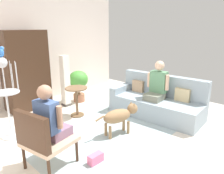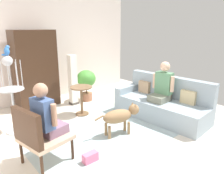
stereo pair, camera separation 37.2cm
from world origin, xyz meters
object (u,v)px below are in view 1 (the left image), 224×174
at_px(person_on_couch, 157,84).
at_px(bird_cage_stand, 6,93).
at_px(handbag, 96,158).
at_px(person_on_armchair, 50,118).
at_px(potted_plant, 78,82).
at_px(round_end_table, 77,98).
at_px(column_lamp, 65,81).
at_px(armchair, 42,138).
at_px(parrot, 1,52).
at_px(armoire_cabinet, 26,71).
at_px(dog, 120,116).
at_px(couch, 156,102).

relative_size(person_on_couch, bird_cage_stand, 0.57).
relative_size(bird_cage_stand, handbag, 6.21).
xyz_separation_m(person_on_couch, bird_cage_stand, (-2.71, 1.42, 0.10)).
bearing_deg(person_on_armchair, potted_plant, 44.13).
distance_m(round_end_table, column_lamp, 0.80).
bearing_deg(handbag, round_end_table, 60.92).
distance_m(armchair, column_lamp, 2.64).
height_order(person_on_armchair, parrot, parrot).
height_order(potted_plant, armoire_cabinet, armoire_cabinet).
xyz_separation_m(armchair, round_end_table, (1.53, 1.23, -0.08)).
xyz_separation_m(person_on_couch, dog, (-1.22, 0.02, -0.38)).
height_order(person_on_armchair, potted_plant, person_on_armchair).
bearing_deg(round_end_table, couch, -44.56).
bearing_deg(person_on_couch, dog, 179.00).
bearing_deg(handbag, dog, 20.42).
height_order(armoire_cabinet, handbag, armoire_cabinet).
relative_size(person_on_couch, column_lamp, 0.65).
height_order(bird_cage_stand, column_lamp, bird_cage_stand).
distance_m(couch, handbag, 2.26).
distance_m(dog, handbag, 1.05).
xyz_separation_m(parrot, armoire_cabinet, (0.92, 1.18, -0.62)).
height_order(parrot, potted_plant, parrot).
relative_size(person_on_armchair, bird_cage_stand, 0.55).
height_order(couch, handbag, couch).
distance_m(couch, column_lamp, 2.32).
relative_size(parrot, column_lamp, 0.14).
bearing_deg(handbag, potted_plant, 56.97).
bearing_deg(couch, round_end_table, 135.44).
xyz_separation_m(person_on_armchair, armoire_cabinet, (0.84, 2.48, 0.20)).
xyz_separation_m(parrot, handbag, (0.53, -1.75, -1.51)).
height_order(person_on_armchair, handbag, person_on_armchair).
height_order(armchair, dog, armchair).
xyz_separation_m(person_on_couch, round_end_table, (-1.25, 1.31, -0.33)).
relative_size(couch, round_end_table, 3.15).
distance_m(potted_plant, column_lamp, 0.44).
xyz_separation_m(armchair, handbag, (0.62, -0.41, -0.44)).
bearing_deg(armchair, dog, -2.25).
relative_size(couch, bird_cage_stand, 1.42).
relative_size(parrot, armoire_cabinet, 0.10).
distance_m(armchair, dog, 1.57).
distance_m(armchair, handbag, 0.86).
distance_m(round_end_table, potted_plant, 1.01).
height_order(armchair, handbag, armchair).
bearing_deg(round_end_table, dog, -88.71).
distance_m(person_on_couch, parrot, 3.15).
xyz_separation_m(dog, parrot, (-1.47, 1.40, 1.20)).
distance_m(person_on_armchair, potted_plant, 2.83).
relative_size(couch, armchair, 2.31).
height_order(person_on_couch, armoire_cabinet, armoire_cabinet).
bearing_deg(person_on_couch, couch, 29.58).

